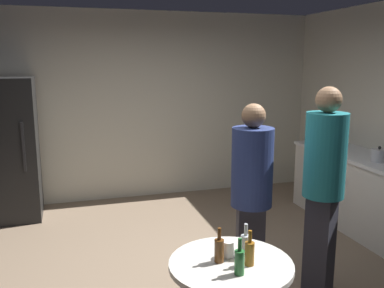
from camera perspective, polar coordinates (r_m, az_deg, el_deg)
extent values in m
cube|color=#7A6651|center=(4.11, 0.51, -18.64)|extent=(5.20, 5.20, 0.10)
cube|color=beige|center=(6.16, -6.75, 5.13)|extent=(5.32, 0.06, 2.70)
cube|color=black|center=(5.76, -23.72, -0.71)|extent=(0.70, 0.65, 1.80)
cube|color=#262628|center=(5.38, -22.00, -0.37)|extent=(0.03, 0.03, 0.60)
cube|color=beige|center=(5.48, 21.87, -6.21)|extent=(0.60, 2.01, 0.86)
cube|color=silver|center=(5.37, 22.22, -1.62)|extent=(0.64, 2.05, 0.04)
cylinder|color=#B2B2B7|center=(5.08, 24.15, -1.43)|extent=(0.17, 0.17, 0.14)
sphere|color=black|center=(5.06, 24.23, -0.46)|extent=(0.04, 0.04, 0.04)
cylinder|color=beige|center=(2.80, 5.32, -16.07)|extent=(0.80, 0.80, 0.03)
cylinder|color=#8C5919|center=(2.74, 7.85, -14.61)|extent=(0.06, 0.06, 0.15)
cylinder|color=#8C5919|center=(2.69, 7.92, -12.40)|extent=(0.02, 0.02, 0.08)
cylinder|color=#593314|center=(2.75, 3.72, -14.34)|extent=(0.06, 0.06, 0.15)
cylinder|color=#593314|center=(2.71, 3.75, -12.14)|extent=(0.02, 0.02, 0.08)
cylinder|color=#26662D|center=(2.62, 6.48, -15.77)|extent=(0.06, 0.06, 0.15)
cylinder|color=#26662D|center=(2.57, 6.54, -13.49)|extent=(0.02, 0.02, 0.08)
cylinder|color=silver|center=(2.83, 7.30, -13.67)|extent=(0.06, 0.06, 0.15)
cylinder|color=silver|center=(2.78, 7.36, -11.52)|extent=(0.02, 0.02, 0.08)
cylinder|color=white|center=(2.83, 4.94, -14.07)|extent=(0.08, 0.08, 0.11)
cube|color=#2D2D38|center=(3.70, 7.88, -14.29)|extent=(0.26, 0.22, 0.82)
cylinder|color=navy|center=(3.44, 8.21, -3.16)|extent=(0.41, 0.41, 0.65)
sphere|color=#8C6647|center=(3.36, 8.41, 3.84)|extent=(0.20, 0.20, 0.20)
cube|color=#2D2D38|center=(3.85, 16.99, -13.10)|extent=(0.26, 0.28, 0.89)
cylinder|color=#1E727A|center=(3.60, 17.71, -1.47)|extent=(0.47, 0.47, 0.70)
sphere|color=#8C6647|center=(3.53, 18.15, 5.78)|extent=(0.21, 0.21, 0.21)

